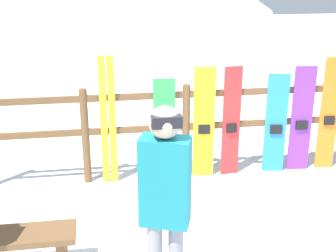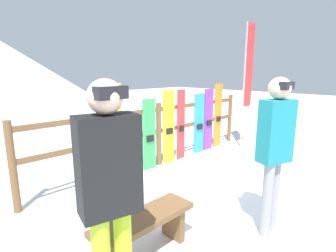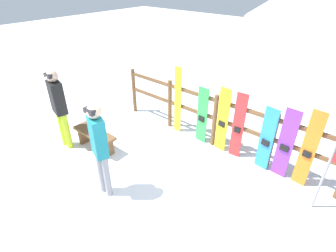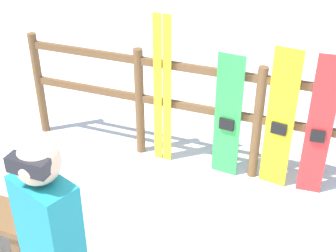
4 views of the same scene
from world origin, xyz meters
name	(u,v)px [view 1 (image 1 of 4)]	position (x,y,z in m)	size (l,w,h in m)	color
fence	(186,123)	(0.00, 2.08, 0.74)	(5.31, 0.10, 1.26)	brown
bench	(14,246)	(-1.94, 0.22, 0.32)	(1.11, 0.36, 0.45)	brown
person_teal	(165,198)	(-0.66, -0.50, 1.09)	(0.41, 0.31, 1.81)	gray
ski_pair_yellow	(108,121)	(-1.01, 2.03, 0.84)	(0.19, 0.02, 1.68)	yellow
snowboard_green	(164,131)	(-0.30, 2.02, 0.68)	(0.28, 0.07, 1.36)	green
snowboard_yellow	(204,124)	(0.22, 2.02, 0.74)	(0.28, 0.08, 1.50)	yellow
snowboard_red	(231,122)	(0.59, 2.02, 0.74)	(0.24, 0.07, 1.49)	red
snowboard_blue	(276,124)	(1.21, 2.02, 0.68)	(0.28, 0.09, 1.37)	#288CE0
snowboard_purple	(301,120)	(1.57, 2.02, 0.73)	(0.29, 0.07, 1.46)	purple
snowboard_orange	(329,115)	(1.96, 2.02, 0.78)	(0.25, 0.07, 1.56)	orange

